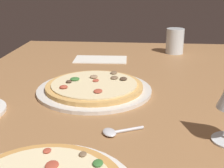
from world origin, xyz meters
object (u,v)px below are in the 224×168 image
at_px(spoon, 114,132).
at_px(paper_menu, 101,59).
at_px(water_glass, 175,42).
at_px(pizza_main, 94,88).

bearing_deg(spoon, paper_menu, -170.31).
xyz_separation_m(water_glass, paper_menu, (0.14, -0.31, -0.05)).
bearing_deg(spoon, water_glass, 165.00).
bearing_deg(pizza_main, spoon, 17.18).
height_order(pizza_main, spoon, pizza_main).
bearing_deg(paper_menu, spoon, 7.75).
relative_size(water_glass, spoon, 1.16).
distance_m(paper_menu, spoon, 0.63).
bearing_deg(pizza_main, water_glass, 150.91).
xyz_separation_m(pizza_main, water_glass, (-0.51, 0.28, 0.04)).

